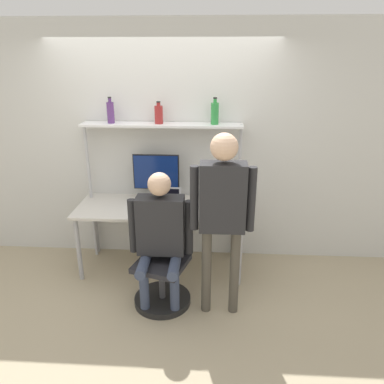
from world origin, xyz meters
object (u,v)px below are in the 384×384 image
(bottle_red, at_px, (159,114))
(cell_phone, at_px, (187,214))
(person_standing, at_px, (223,203))
(monitor, at_px, (156,175))
(office_chair, at_px, (164,276))
(laptop, at_px, (165,205))
(bottle_green, at_px, (215,113))
(bottle_purple, at_px, (111,112))
(person_seated, at_px, (160,231))

(bottle_red, bearing_deg, cell_phone, -52.99)
(cell_phone, bearing_deg, person_standing, -57.09)
(monitor, bearing_deg, office_chair, -78.16)
(laptop, bearing_deg, office_chair, -86.09)
(office_chair, bearing_deg, bottle_green, 61.12)
(person_standing, distance_m, bottle_red, 1.34)
(office_chair, bearing_deg, monitor, 101.84)
(office_chair, bearing_deg, cell_phone, 63.86)
(bottle_purple, xyz_separation_m, bottle_red, (0.52, 0.00, -0.02))
(bottle_green, bearing_deg, bottle_red, 180.00)
(bottle_red, bearing_deg, person_seated, -82.72)
(cell_phone, relative_size, bottle_green, 0.53)
(person_seated, bearing_deg, office_chair, 75.06)
(laptop, relative_size, office_chair, 0.36)
(laptop, xyz_separation_m, bottle_red, (-0.09, 0.35, 0.90))
(person_seated, distance_m, bottle_green, 1.39)
(monitor, xyz_separation_m, bottle_purple, (-0.48, 0.03, 0.69))
(person_seated, bearing_deg, bottle_red, 97.28)
(person_standing, distance_m, bottle_green, 1.17)
(monitor, bearing_deg, bottle_purple, 176.28)
(bottle_red, bearing_deg, laptop, -75.34)
(monitor, relative_size, bottle_red, 2.26)
(monitor, xyz_separation_m, person_seated, (0.16, -0.87, -0.26))
(cell_phone, distance_m, bottle_red, 1.11)
(laptop, distance_m, person_seated, 0.55)
(bottle_purple, bearing_deg, office_chair, -52.81)
(cell_phone, xyz_separation_m, bottle_red, (-0.33, 0.44, 0.96))
(office_chair, xyz_separation_m, person_standing, (0.55, -0.13, 0.84))
(monitor, xyz_separation_m, person_standing, (0.73, -0.95, 0.06))
(person_seated, height_order, person_standing, person_standing)
(office_chair, height_order, bottle_red, bottle_red)
(cell_phone, distance_m, bottle_purple, 1.37)
(cell_phone, relative_size, bottle_purple, 0.54)
(monitor, relative_size, bottle_purple, 1.91)
(cell_phone, bearing_deg, bottle_green, 58.65)
(laptop, bearing_deg, monitor, 113.26)
(monitor, distance_m, cell_phone, 0.63)
(cell_phone, relative_size, person_standing, 0.09)
(laptop, xyz_separation_m, person_seated, (0.02, -0.54, -0.03))
(person_seated, bearing_deg, person_standing, -8.35)
(office_chair, bearing_deg, laptop, 93.91)
(person_standing, bearing_deg, person_seated, 171.65)
(laptop, distance_m, bottle_green, 1.11)
(person_standing, relative_size, bottle_green, 6.18)
(laptop, distance_m, cell_phone, 0.26)
(bottle_purple, relative_size, bottle_green, 0.99)
(monitor, xyz_separation_m, laptop, (0.14, -0.32, -0.23))
(monitor, height_order, bottle_red, bottle_red)
(office_chair, height_order, person_standing, person_standing)
(bottle_purple, distance_m, bottle_red, 0.52)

